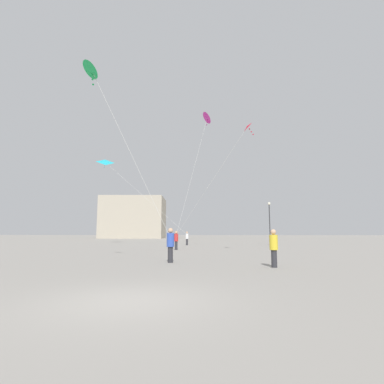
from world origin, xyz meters
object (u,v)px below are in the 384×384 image
Objects in this scene: kite_cyan_delta at (106,163)px; lamppost_west at (269,216)px; person_in_yellow at (274,246)px; kite_crimson_diamond at (246,128)px; person_in_red at (176,240)px; building_left_hall at (135,218)px; person_in_white at (187,238)px; kite_magenta_diamond at (207,118)px; kite_emerald_diamond at (92,71)px; person_in_blue at (170,244)px.

lamppost_west is at bearing 2.71° from kite_cyan_delta.
person_in_yellow is 0.20× the size of kite_crimson_diamond.
kite_crimson_diamond is 0.75× the size of kite_cyan_delta.
kite_cyan_delta reaches higher than person_in_red.
building_left_hall reaches higher than lamppost_west.
kite_magenta_diamond is at bearing 145.16° from person_in_white.
building_left_hall reaches higher than person_in_yellow.
person_in_white is 14.99m from kite_magenta_diamond.
kite_magenta_diamond is at bearing -69.36° from person_in_red.
building_left_hall reaches higher than person_in_red.
person_in_white is at bearing 82.98° from kite_emerald_diamond.
kite_cyan_delta reaches higher than kite_crimson_diamond.
person_in_red is at bearing 106.62° from person_in_blue.
kite_emerald_diamond is 67.81m from building_left_hall.
kite_cyan_delta reaches higher than kite_emerald_diamond.
building_left_hall is at bearing 15.10° from person_in_yellow.
person_in_red is 9.89m from person_in_white.
kite_emerald_diamond is 0.54× the size of building_left_hall.
kite_cyan_delta is at bearing 30.41° from person_in_yellow.
kite_crimson_diamond is 1.64× the size of lamppost_west.
kite_crimson_diamond is (4.92, 6.53, 8.55)m from person_in_blue.
kite_magenta_diamond is 0.74× the size of building_left_hall.
kite_emerald_diamond is at bearing -135.60° from kite_crimson_diamond.
person_in_yellow is 12.01m from kite_crimson_diamond.
person_in_blue is at bearing -62.00° from kite_cyan_delta.
person_in_red is 0.14× the size of kite_magenta_diamond.
kite_emerald_diamond is at bearing -72.09° from kite_cyan_delta.
person_in_white is 0.31× the size of lamppost_west.
lamppost_west is (4.26, 24.64, 2.60)m from person_in_yellow.
person_in_red reaches higher than person_in_white.
kite_emerald_diamond is (-8.79, -8.61, 0.32)m from kite_crimson_diamond.
building_left_hall is (-23.62, 57.40, -4.25)m from kite_crimson_diamond.
kite_magenta_diamond is 16.33m from kite_emerald_diamond.
kite_emerald_diamond is (-2.90, -23.55, 8.96)m from person_in_white.
kite_cyan_delta reaches higher than building_left_hall.
building_left_hall is at bearing 102.66° from kite_emerald_diamond.
person_in_white is at bearing -5.32° from person_in_red.
kite_cyan_delta is at bearing -177.29° from lamppost_west.
building_left_hall is (-14.83, 66.01, -4.57)m from kite_emerald_diamond.
person_in_blue is at bearing 65.18° from person_in_yellow.
kite_magenta_diamond reaches higher than kite_cyan_delta.
person_in_yellow is 19.31m from kite_magenta_diamond.
kite_cyan_delta reaches higher than lamppost_west.
kite_crimson_diamond is (-0.18, 8.39, 8.59)m from person_in_yellow.
kite_emerald_diamond reaches higher than person_in_white.
kite_emerald_diamond reaches higher than lamppost_west.
person_in_white is at bearing -1.74° from kite_cyan_delta.
kite_magenta_diamond is 2.29× the size of lamppost_west.
person_in_blue is 11.63m from person_in_red.
kite_crimson_diamond is 0.53× the size of building_left_hall.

